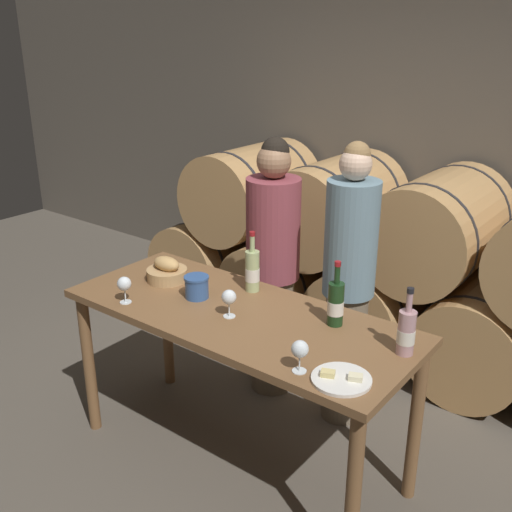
% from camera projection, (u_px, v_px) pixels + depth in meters
% --- Properties ---
extents(ground_plane, '(10.00, 10.00, 0.00)m').
position_uv_depth(ground_plane, '(240.00, 458.00, 3.27)').
color(ground_plane, '#564F44').
extents(stone_wall_back, '(10.00, 0.12, 3.20)m').
position_uv_depth(stone_wall_back, '(429.00, 115.00, 4.32)').
color(stone_wall_back, '#60594F').
rests_on(stone_wall_back, ground_plane).
extents(barrel_stack, '(3.79, 0.98, 1.34)m').
position_uv_depth(barrel_stack, '(381.00, 264.00, 4.22)').
color(barrel_stack, tan).
rests_on(barrel_stack, ground_plane).
extents(tasting_table, '(1.80, 0.73, 0.89)m').
position_uv_depth(tasting_table, '(238.00, 332.00, 2.99)').
color(tasting_table, brown).
rests_on(tasting_table, ground_plane).
extents(person_left, '(0.32, 0.32, 1.62)m').
position_uv_depth(person_left, '(273.00, 268.00, 3.63)').
color(person_left, '#756651').
rests_on(person_left, ground_plane).
extents(person_right, '(0.29, 0.29, 1.66)m').
position_uv_depth(person_right, '(348.00, 286.00, 3.33)').
color(person_right, '#756651').
rests_on(person_right, ground_plane).
extents(wine_bottle_red, '(0.08, 0.08, 0.32)m').
position_uv_depth(wine_bottle_red, '(336.00, 303.00, 2.79)').
color(wine_bottle_red, '#193819').
rests_on(wine_bottle_red, tasting_table).
extents(wine_bottle_white, '(0.08, 0.08, 0.33)m').
position_uv_depth(wine_bottle_white, '(252.00, 271.00, 3.15)').
color(wine_bottle_white, '#ADBC7F').
rests_on(wine_bottle_white, tasting_table).
extents(wine_bottle_rose, '(0.08, 0.08, 0.31)m').
position_uv_depth(wine_bottle_rose, '(406.00, 332.00, 2.54)').
color(wine_bottle_rose, '#BC8E93').
rests_on(wine_bottle_rose, tasting_table).
extents(blue_crock, '(0.13, 0.13, 0.12)m').
position_uv_depth(blue_crock, '(197.00, 286.00, 3.08)').
color(blue_crock, '#335693').
rests_on(blue_crock, tasting_table).
extents(bread_basket, '(0.22, 0.22, 0.14)m').
position_uv_depth(bread_basket, '(167.00, 272.00, 3.30)').
color(bread_basket, tan).
rests_on(bread_basket, tasting_table).
extents(cheese_plate, '(0.24, 0.24, 0.04)m').
position_uv_depth(cheese_plate, '(341.00, 379.00, 2.37)').
color(cheese_plate, white).
rests_on(cheese_plate, tasting_table).
extents(wine_glass_far_left, '(0.07, 0.07, 0.14)m').
position_uv_depth(wine_glass_far_left, '(124.00, 284.00, 3.01)').
color(wine_glass_far_left, white).
rests_on(wine_glass_far_left, tasting_table).
extents(wine_glass_left, '(0.07, 0.07, 0.14)m').
position_uv_depth(wine_glass_left, '(229.00, 298.00, 2.86)').
color(wine_glass_left, white).
rests_on(wine_glass_left, tasting_table).
extents(wine_glass_center, '(0.07, 0.07, 0.14)m').
position_uv_depth(wine_glass_center, '(300.00, 350.00, 2.40)').
color(wine_glass_center, white).
rests_on(wine_glass_center, tasting_table).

